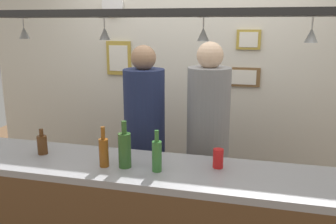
# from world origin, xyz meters

# --- Properties ---
(back_wall) EXTENTS (4.40, 0.06, 2.60)m
(back_wall) POSITION_xyz_m (0.00, 1.10, 1.30)
(back_wall) COLOR silver
(back_wall) RESTS_ON ground_plane
(overhead_glass_rack) EXTENTS (2.20, 0.36, 0.04)m
(overhead_glass_rack) POSITION_xyz_m (0.00, -0.30, 1.95)
(overhead_glass_rack) COLOR black
(hanging_wineglass_far_left) EXTENTS (0.07, 0.07, 0.13)m
(hanging_wineglass_far_left) POSITION_xyz_m (-0.88, -0.28, 1.84)
(hanging_wineglass_far_left) COLOR silver
(hanging_wineglass_far_left) RESTS_ON overhead_glass_rack
(hanging_wineglass_left) EXTENTS (0.07, 0.07, 0.13)m
(hanging_wineglass_left) POSITION_xyz_m (-0.29, -0.32, 1.84)
(hanging_wineglass_left) COLOR silver
(hanging_wineglass_left) RESTS_ON overhead_glass_rack
(hanging_wineglass_center_left) EXTENTS (0.07, 0.07, 0.13)m
(hanging_wineglass_center_left) POSITION_xyz_m (0.31, -0.33, 1.84)
(hanging_wineglass_center_left) COLOR silver
(hanging_wineglass_center_left) RESTS_ON overhead_glass_rack
(hanging_wineglass_center) EXTENTS (0.07, 0.07, 0.13)m
(hanging_wineglass_center) POSITION_xyz_m (0.88, -0.35, 1.84)
(hanging_wineglass_center) COLOR silver
(hanging_wineglass_center) RESTS_ON overhead_glass_rack
(person_middle_navy_shirt) EXTENTS (0.34, 0.34, 1.73)m
(person_middle_navy_shirt) POSITION_xyz_m (-0.27, 0.37, 1.04)
(person_middle_navy_shirt) COLOR #2D334C
(person_middle_navy_shirt) RESTS_ON ground_plane
(person_right_grey_shirt) EXTENTS (0.34, 0.34, 1.76)m
(person_right_grey_shirt) POSITION_xyz_m (0.26, 0.37, 1.07)
(person_right_grey_shirt) COLOR #2D334C
(person_right_grey_shirt) RESTS_ON ground_plane
(bottle_beer_green_import) EXTENTS (0.06, 0.06, 0.26)m
(bottle_beer_green_import) POSITION_xyz_m (0.06, -0.41, 1.12)
(bottle_beer_green_import) COLOR #336B2D
(bottle_beer_green_import) RESTS_ON bar_counter
(bottle_champagne_green) EXTENTS (0.08, 0.08, 0.30)m
(bottle_champagne_green) POSITION_xyz_m (-0.15, -0.39, 1.13)
(bottle_champagne_green) COLOR #2D5623
(bottle_champagne_green) RESTS_ON bar_counter
(bottle_beer_brown_stubby) EXTENTS (0.07, 0.07, 0.18)m
(bottle_beer_brown_stubby) POSITION_xyz_m (-0.79, -0.32, 1.08)
(bottle_beer_brown_stubby) COLOR #512D14
(bottle_beer_brown_stubby) RESTS_ON bar_counter
(bottle_beer_amber_tall) EXTENTS (0.06, 0.06, 0.26)m
(bottle_beer_amber_tall) POSITION_xyz_m (-0.29, -0.42, 1.11)
(bottle_beer_amber_tall) COLOR brown
(bottle_beer_amber_tall) RESTS_ON bar_counter
(drink_can) EXTENTS (0.07, 0.07, 0.12)m
(drink_can) POSITION_xyz_m (0.41, -0.26, 1.07)
(drink_can) COLOR red
(drink_can) RESTS_ON bar_counter
(picture_frame_upper_small) EXTENTS (0.22, 0.02, 0.18)m
(picture_frame_upper_small) POSITION_xyz_m (0.52, 1.06, 1.75)
(picture_frame_upper_small) COLOR #B29338
(picture_frame_upper_small) RESTS_ON back_wall
(picture_frame_caricature) EXTENTS (0.26, 0.02, 0.34)m
(picture_frame_caricature) POSITION_xyz_m (-0.76, 1.06, 1.55)
(picture_frame_caricature) COLOR #B29338
(picture_frame_caricature) RESTS_ON back_wall
(picture_frame_lower_pair) EXTENTS (0.30, 0.02, 0.18)m
(picture_frame_lower_pair) POSITION_xyz_m (0.50, 1.06, 1.40)
(picture_frame_lower_pair) COLOR brown
(picture_frame_lower_pair) RESTS_ON back_wall
(wall_clock) EXTENTS (0.22, 0.03, 0.22)m
(wall_clock) POSITION_xyz_m (-0.80, 1.05, 2.07)
(wall_clock) COLOR white
(wall_clock) RESTS_ON back_wall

